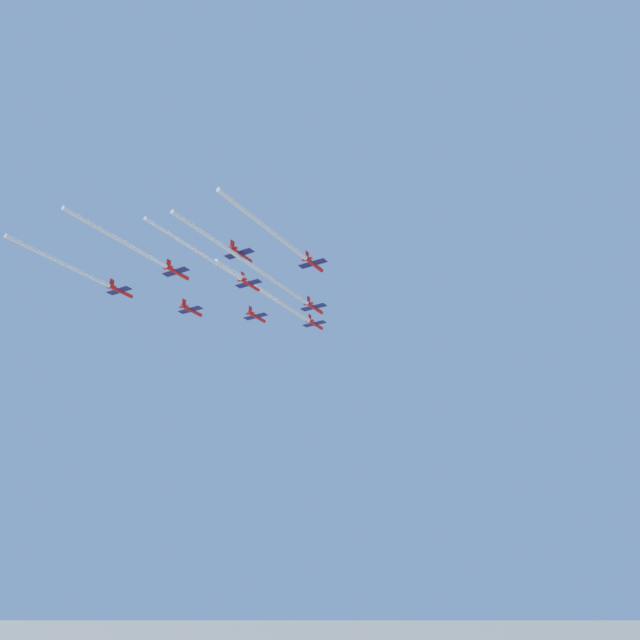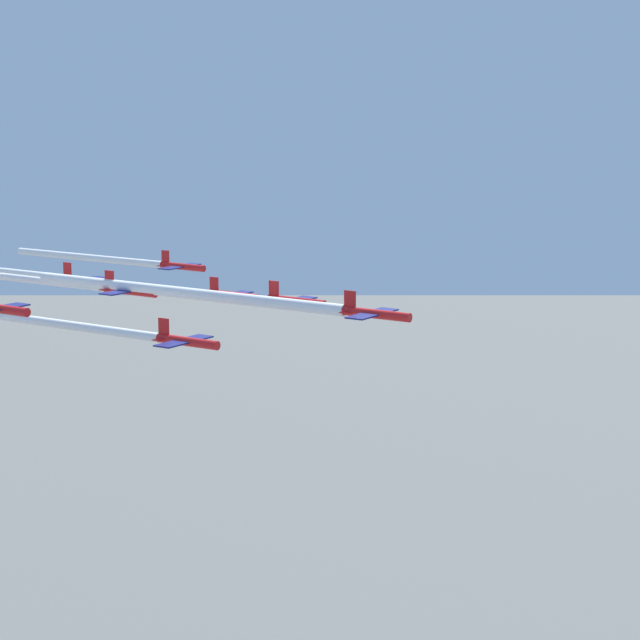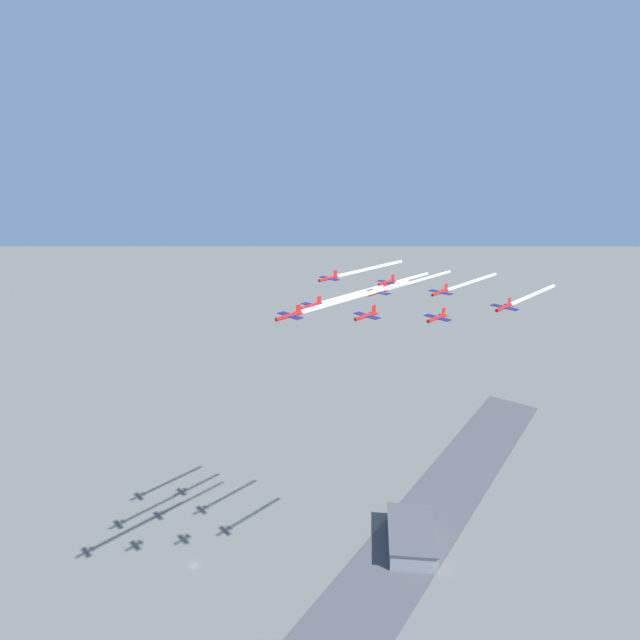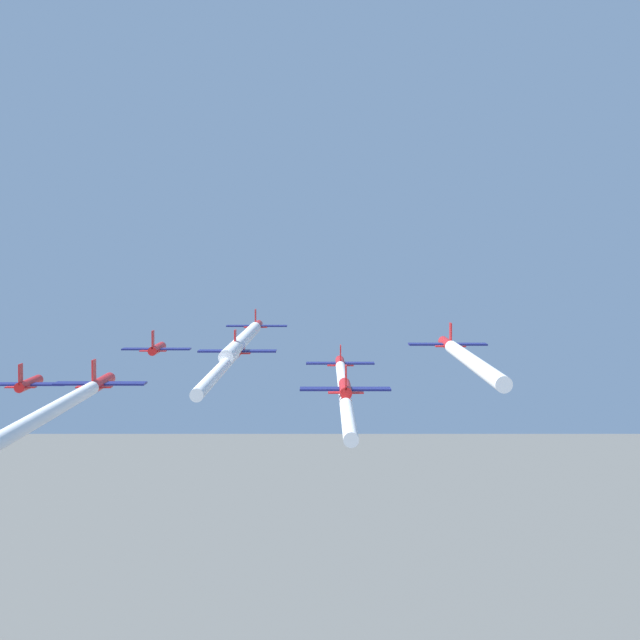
% 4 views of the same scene
% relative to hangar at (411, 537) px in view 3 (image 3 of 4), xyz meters
% --- Properties ---
extents(ground_plane, '(3000.00, 3000.00, 0.00)m').
position_rel_hangar_xyz_m(ground_plane, '(21.19, -96.07, -4.77)').
color(ground_plane, '#60605B').
extents(hangar, '(34.46, 21.39, 9.50)m').
position_rel_hangar_xyz_m(hangar, '(0.00, 0.00, 0.00)').
color(hangar, gray).
rests_on(hangar, ground_plane).
extents(jet_0, '(7.35, 7.25, 2.75)m').
position_rel_hangar_xyz_m(jet_0, '(73.15, -42.92, 129.18)').
color(jet_0, red).
extents(jet_1, '(7.35, 7.25, 2.75)m').
position_rel_hangar_xyz_m(jet_1, '(66.34, -23.78, 127.57)').
color(jet_1, red).
extents(jet_2, '(7.35, 7.25, 2.75)m').
position_rel_hangar_xyz_m(jet_2, '(53.11, -39.57, 125.97)').
color(jet_2, red).
extents(jet_3, '(7.35, 7.25, 2.75)m').
position_rel_hangar_xyz_m(jet_3, '(59.52, -4.64, 125.41)').
color(jet_3, red).
extents(jet_4, '(7.35, 7.25, 2.75)m').
position_rel_hangar_xyz_m(jet_4, '(46.30, -20.44, 128.68)').
color(jet_4, red).
extents(jet_5, '(7.35, 7.25, 2.75)m').
position_rel_hangar_xyz_m(jet_5, '(33.08, -36.23, 129.35)').
color(jet_5, red).
extents(jet_6, '(7.35, 7.25, 2.75)m').
position_rel_hangar_xyz_m(jet_6, '(52.71, 14.50, 126.87)').
color(jet_6, red).
extents(jet_7, '(7.35, 7.25, 2.75)m').
position_rel_hangar_xyz_m(jet_7, '(39.49, -1.30, 127.28)').
color(jet_7, red).
extents(jet_8, '(7.35, 7.25, 2.75)m').
position_rel_hangar_xyz_m(jet_8, '(26.26, -17.09, 126.83)').
color(jet_8, red).
extents(smoke_trail_0, '(35.87, 30.34, 1.34)m').
position_rel_hangar_xyz_m(smoke_trail_0, '(52.77, -25.85, 129.14)').
color(smoke_trail_0, white).
extents(smoke_trail_2, '(42.72, 36.01, 1.04)m').
position_rel_hangar_xyz_m(smoke_trail_2, '(29.20, -19.56, 125.93)').
color(smoke_trail_2, white).
extents(smoke_trail_4, '(27.71, 23.42, 0.95)m').
position_rel_hangar_xyz_m(smoke_trail_4, '(29.86, -6.67, 128.64)').
color(smoke_trail_4, white).
extents(smoke_trail_5, '(27.56, 23.35, 1.19)m').
position_rel_hangar_xyz_m(smoke_trail_5, '(16.79, -22.60, 129.31)').
color(smoke_trail_5, white).
extents(smoke_trail_6, '(24.28, 20.58, 1.09)m').
position_rel_hangar_xyz_m(smoke_trail_6, '(38.04, 26.78, 126.83)').
color(smoke_trail_6, white).
extents(smoke_trail_7, '(24.77, 20.98, 1.06)m').
position_rel_hangar_xyz_m(smoke_trail_7, '(24.56, 11.20, 127.24)').
color(smoke_trail_7, white).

